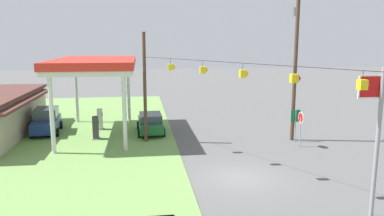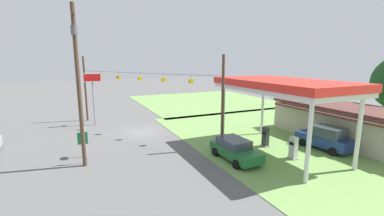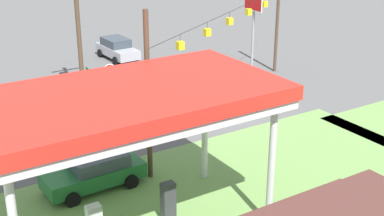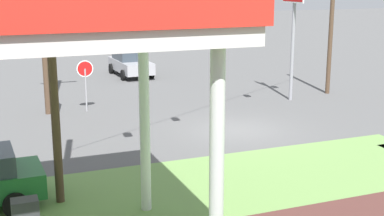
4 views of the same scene
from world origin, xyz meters
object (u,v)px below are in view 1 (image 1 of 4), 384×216
(car_at_pumps_front, at_px, (150,123))
(stop_sign_overhead, at_px, (379,115))
(fuel_pump_far, at_px, (100,120))
(utility_pole_main, at_px, (295,57))
(stop_sign_roadside, at_px, (301,122))
(gas_station_canopy, at_px, (95,65))
(car_at_pumps_rear, at_px, (46,121))
(fuel_pump_near, at_px, (96,129))
(route_sign, at_px, (295,119))

(car_at_pumps_front, xyz_separation_m, stop_sign_overhead, (-15.97, -8.89, 3.56))
(fuel_pump_far, height_order, stop_sign_overhead, stop_sign_overhead)
(utility_pole_main, bearing_deg, stop_sign_roadside, 174.57)
(gas_station_canopy, relative_size, car_at_pumps_rear, 2.40)
(car_at_pumps_rear, bearing_deg, fuel_pump_near, 52.09)
(car_at_pumps_rear, relative_size, utility_pole_main, 0.42)
(car_at_pumps_front, bearing_deg, car_at_pumps_rear, 80.14)
(car_at_pumps_front, relative_size, utility_pole_main, 0.41)
(car_at_pumps_rear, bearing_deg, stop_sign_overhead, 39.44)
(stop_sign_roadside, xyz_separation_m, route_sign, (1.36, -0.20, -0.10))
(car_at_pumps_front, distance_m, car_at_pumps_rear, 8.43)
(car_at_pumps_rear, relative_size, stop_sign_roadside, 1.87)
(fuel_pump_far, bearing_deg, car_at_pumps_rear, 97.43)
(gas_station_canopy, relative_size, stop_sign_overhead, 1.76)
(gas_station_canopy, bearing_deg, stop_sign_overhead, -141.01)
(stop_sign_overhead, xyz_separation_m, route_sign, (11.92, -1.65, -2.71))
(gas_station_canopy, relative_size, route_sign, 4.68)
(fuel_pump_near, xyz_separation_m, utility_pole_main, (-2.13, -14.68, 5.41))
(fuel_pump_far, bearing_deg, fuel_pump_near, 180.00)
(fuel_pump_near, bearing_deg, stop_sign_roadside, -105.34)
(fuel_pump_far, bearing_deg, stop_sign_roadside, -116.27)
(fuel_pump_far, distance_m, car_at_pumps_front, 4.52)
(route_sign, bearing_deg, fuel_pump_near, 79.90)
(car_at_pumps_rear, distance_m, route_sign, 19.62)
(stop_sign_roadside, bearing_deg, car_at_pumps_rear, -109.50)
(fuel_pump_far, height_order, stop_sign_roadside, stop_sign_roadside)
(fuel_pump_near, height_order, utility_pole_main, utility_pole_main)
(car_at_pumps_rear, distance_m, utility_pole_main, 20.15)
(route_sign, bearing_deg, utility_pole_main, 2.80)
(route_sign, distance_m, utility_pole_main, 4.57)
(gas_station_canopy, xyz_separation_m, fuel_pump_near, (-1.59, -0.00, -4.65))
(stop_sign_roadside, bearing_deg, fuel_pump_far, -116.27)
(route_sign, bearing_deg, stop_sign_overhead, 172.11)
(stop_sign_overhead, bearing_deg, fuel_pump_near, 41.92)
(stop_sign_overhead, bearing_deg, utility_pole_main, -7.48)
(fuel_pump_far, bearing_deg, car_at_pumps_front, -112.76)
(fuel_pump_near, relative_size, fuel_pump_far, 1.00)
(fuel_pump_near, distance_m, car_at_pumps_rear, 4.94)
(gas_station_canopy, height_order, stop_sign_overhead, stop_sign_overhead)
(car_at_pumps_front, relative_size, car_at_pumps_rear, 0.99)
(stop_sign_overhead, distance_m, utility_pole_main, 12.64)
(fuel_pump_far, distance_m, car_at_pumps_rear, 4.22)
(car_at_pumps_rear, xyz_separation_m, stop_sign_roadside, (-6.62, -18.69, 0.79))
(car_at_pumps_front, bearing_deg, stop_sign_overhead, -152.55)
(fuel_pump_near, xyz_separation_m, route_sign, (-2.62, -14.71, 0.86))
(fuel_pump_near, xyz_separation_m, stop_sign_roadside, (-3.98, -14.51, 0.96))
(car_at_pumps_rear, bearing_deg, stop_sign_roadside, 64.84)
(gas_station_canopy, xyz_separation_m, route_sign, (-4.21, -14.71, -3.79))
(fuel_pump_far, height_order, utility_pole_main, utility_pole_main)
(gas_station_canopy, relative_size, stop_sign_roadside, 4.49)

